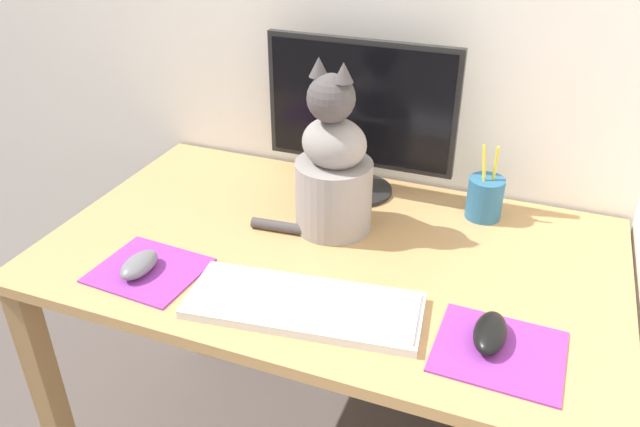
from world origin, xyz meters
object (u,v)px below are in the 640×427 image
(keyboard, at_px, (304,304))
(cat, at_px, (333,170))
(monitor, at_px, (360,114))
(computer_mouse_left, at_px, (139,265))
(computer_mouse_right, at_px, (490,333))
(pen_cup, at_px, (485,198))

(keyboard, height_order, cat, cat)
(cat, bearing_deg, monitor, 105.19)
(computer_mouse_left, height_order, computer_mouse_right, computer_mouse_right)
(monitor, height_order, computer_mouse_right, monitor)
(monitor, height_order, pen_cup, monitor)
(cat, relative_size, pen_cup, 2.15)
(computer_mouse_right, relative_size, pen_cup, 0.63)
(keyboard, bearing_deg, computer_mouse_left, 174.81)
(keyboard, distance_m, computer_mouse_left, 0.35)
(keyboard, relative_size, computer_mouse_right, 4.00)
(monitor, relative_size, computer_mouse_right, 4.03)
(computer_mouse_right, height_order, cat, cat)
(computer_mouse_right, height_order, pen_cup, pen_cup)
(keyboard, bearing_deg, monitor, 88.99)
(computer_mouse_right, bearing_deg, cat, 145.56)
(computer_mouse_right, bearing_deg, keyboard, -174.60)
(pen_cup, bearing_deg, keyboard, -118.88)
(computer_mouse_left, bearing_deg, monitor, 58.66)
(computer_mouse_left, bearing_deg, cat, 46.06)
(computer_mouse_right, relative_size, cat, 0.29)
(cat, bearing_deg, keyboard, -64.40)
(keyboard, bearing_deg, pen_cup, 53.83)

